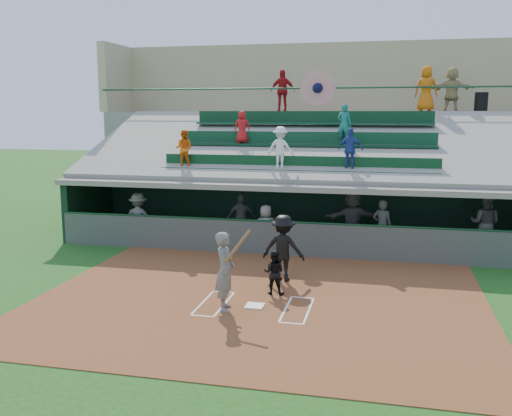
% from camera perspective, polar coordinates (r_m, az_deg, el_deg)
% --- Properties ---
extents(ground, '(100.00, 100.00, 0.00)m').
position_cam_1_polar(ground, '(13.82, -0.13, -9.89)').
color(ground, '#194C15').
rests_on(ground, ground).
extents(dirt_slab, '(11.00, 9.00, 0.02)m').
position_cam_1_polar(dirt_slab, '(14.28, 0.32, -9.20)').
color(dirt_slab, brown).
rests_on(dirt_slab, ground).
extents(home_plate, '(0.43, 0.43, 0.03)m').
position_cam_1_polar(home_plate, '(13.81, -0.13, -9.75)').
color(home_plate, white).
rests_on(home_plate, dirt_slab).
extents(batters_box_chalk, '(2.65, 1.85, 0.01)m').
position_cam_1_polar(batters_box_chalk, '(13.81, -0.13, -9.80)').
color(batters_box_chalk, white).
rests_on(batters_box_chalk, dirt_slab).
extents(dugout_floor, '(16.00, 3.50, 0.04)m').
position_cam_1_polar(dugout_floor, '(20.19, 4.17, -3.56)').
color(dugout_floor, gray).
rests_on(dugout_floor, ground).
extents(concourse_slab, '(20.00, 3.00, 4.60)m').
position_cam_1_polar(concourse_slab, '(26.46, 6.45, 4.55)').
color(concourse_slab, gray).
rests_on(concourse_slab, ground).
extents(grandstand, '(20.40, 10.40, 7.80)m').
position_cam_1_polar(grandstand, '(23.51, 5.61, 3.84)').
color(grandstand, '#4B504B').
rests_on(grandstand, ground).
extents(batter_at_plate, '(0.92, 0.80, 1.95)m').
position_cam_1_polar(batter_at_plate, '(13.34, -3.11, -6.30)').
color(batter_at_plate, '#5B5E59').
rests_on(batter_at_plate, dirt_slab).
extents(catcher, '(0.55, 0.43, 1.13)m').
position_cam_1_polar(catcher, '(14.56, 1.80, -6.46)').
color(catcher, black).
rests_on(catcher, dirt_slab).
extents(home_umpire, '(1.23, 0.77, 1.83)m').
position_cam_1_polar(home_umpire, '(15.63, 2.75, -4.02)').
color(home_umpire, black).
rests_on(home_umpire, dirt_slab).
extents(dugout_bench, '(12.81, 5.54, 0.41)m').
position_cam_1_polar(dugout_bench, '(21.47, 5.17, -2.16)').
color(dugout_bench, brown).
rests_on(dugout_bench, dugout_floor).
extents(white_table, '(0.88, 0.71, 0.69)m').
position_cam_1_polar(white_table, '(21.40, -12.04, -1.99)').
color(white_table, white).
rests_on(white_table, dugout_floor).
extents(water_cooler, '(0.35, 0.35, 0.35)m').
position_cam_1_polar(water_cooler, '(21.25, -12.07, -0.63)').
color(water_cooler, '#DB620C').
rests_on(water_cooler, white_table).
extents(dugout_player_a, '(1.23, 0.83, 1.76)m').
position_cam_1_polar(dugout_player_a, '(20.47, -11.67, -0.98)').
color(dugout_player_a, '#5B5E58').
rests_on(dugout_player_a, dugout_floor).
extents(dugout_player_b, '(1.07, 0.64, 1.71)m').
position_cam_1_polar(dugout_player_b, '(20.19, -1.47, -0.99)').
color(dugout_player_b, '#60625D').
rests_on(dugout_player_b, dugout_floor).
extents(dugout_player_c, '(0.87, 0.67, 1.58)m').
position_cam_1_polar(dugout_player_c, '(18.73, 0.99, -2.05)').
color(dugout_player_c, '#5F625D').
rests_on(dugout_player_c, dugout_floor).
extents(dugout_player_d, '(1.93, 1.04, 1.99)m').
position_cam_1_polar(dugout_player_d, '(19.51, 9.61, -1.10)').
color(dugout_player_d, '#51534F').
rests_on(dugout_player_d, dugout_floor).
extents(dugout_player_e, '(0.72, 0.56, 1.74)m').
position_cam_1_polar(dugout_player_e, '(19.19, 12.49, -1.74)').
color(dugout_player_e, '#51534E').
rests_on(dugout_player_e, dugout_floor).
extents(dugout_player_f, '(1.14, 1.01, 1.96)m').
position_cam_1_polar(dugout_player_f, '(20.05, 21.94, -1.41)').
color(dugout_player_f, '#60625D').
rests_on(dugout_player_f, dugout_floor).
extents(trash_bin, '(0.54, 0.54, 0.80)m').
position_cam_1_polar(trash_bin, '(25.87, 21.59, 9.82)').
color(trash_bin, black).
rests_on(trash_bin, concourse_slab).
extents(concourse_staff_a, '(1.16, 0.70, 1.84)m').
position_cam_1_polar(concourse_staff_a, '(25.81, 2.69, 11.63)').
color(concourse_staff_a, '#A81316').
rests_on(concourse_staff_a, concourse_slab).
extents(concourse_staff_b, '(0.98, 0.70, 1.88)m').
position_cam_1_polar(concourse_staff_b, '(25.01, 16.66, 11.35)').
color(concourse_staff_b, '#CB600B').
rests_on(concourse_staff_b, concourse_slab).
extents(concourse_staff_c, '(1.81, 0.96, 1.87)m').
position_cam_1_polar(concourse_staff_c, '(25.93, 19.02, 11.14)').
color(concourse_staff_c, tan).
rests_on(concourse_staff_c, concourse_slab).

